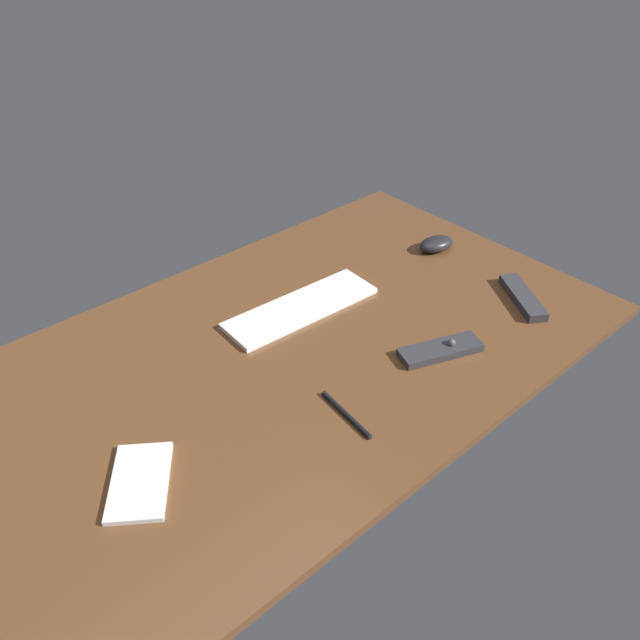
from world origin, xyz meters
The scene contains 7 objects.
desk centered at (0.00, 0.00, 1.00)cm, with size 140.00×84.00×2.00cm, color brown.
keyboard centered at (10.43, 9.55, 2.62)cm, with size 37.09×11.36×1.25cm, color white.
computer_mouse centered at (54.72, 6.76, 3.85)cm, with size 9.79×5.96×3.69cm, color black.
media_remote centered at (22.14, -22.00, 2.87)cm, with size 18.79×11.76×2.91cm.
tv_remote centered at (51.47, -22.24, 3.04)cm, with size 17.73×4.55×2.08cm, color #2D2D33.
notepad centered at (-42.49, -10.98, 2.49)cm, with size 16.41×9.50×0.98cm, color silver.
pen centered at (-5.72, -22.42, 2.49)cm, with size 0.98×0.98×14.42cm, color black.
Camera 1 is at (-68.19, -85.02, 88.67)cm, focal length 36.71 mm.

